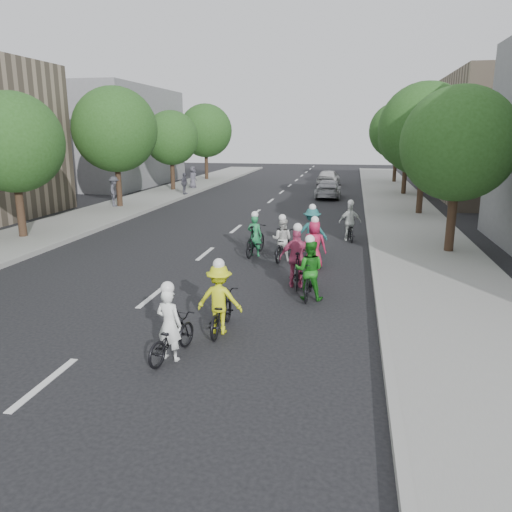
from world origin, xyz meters
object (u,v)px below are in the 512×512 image
(cyclist_4, at_px, (314,250))
(spectator_2, at_px, (193,177))
(cyclist_1, at_px, (309,275))
(spectator_1, at_px, (184,184))
(cyclist_0, at_px, (171,333))
(follow_car_trail, at_px, (328,178))
(spectator_0, at_px, (114,191))
(follow_car_lead, at_px, (328,189))
(cyclist_5, at_px, (255,239))
(cyclist_6, at_px, (282,243))
(cyclist_2, at_px, (220,305))
(cyclist_7, at_px, (312,235))
(cyclist_8, at_px, (350,226))
(cyclist_3, at_px, (297,263))

(cyclist_4, xyz_separation_m, spectator_2, (-11.13, 21.50, 0.37))
(cyclist_1, relative_size, spectator_1, 1.18)
(cyclist_0, relative_size, follow_car_trail, 0.42)
(spectator_0, relative_size, spectator_2, 1.05)
(follow_car_lead, relative_size, follow_car_trail, 1.04)
(cyclist_0, xyz_separation_m, cyclist_5, (-0.01, 8.70, 0.10))
(cyclist_0, height_order, cyclist_5, cyclist_5)
(cyclist_5, bearing_deg, spectator_2, -57.00)
(cyclist_6, bearing_deg, spectator_1, -55.36)
(cyclist_0, distance_m, cyclist_1, 4.80)
(cyclist_0, xyz_separation_m, cyclist_6, (1.05, 8.26, 0.07))
(cyclist_4, bearing_deg, cyclist_0, 81.88)
(cyclist_1, distance_m, spectator_0, 18.96)
(cyclist_2, height_order, cyclist_7, cyclist_7)
(cyclist_7, bearing_deg, cyclist_0, 75.02)
(cyclist_7, height_order, follow_car_trail, cyclist_7)
(cyclist_7, distance_m, cyclist_8, 3.10)
(cyclist_6, xyz_separation_m, cyclist_8, (2.29, 3.72, -0.00))
(cyclist_2, relative_size, cyclist_7, 0.91)
(spectator_1, xyz_separation_m, spectator_2, (-0.73, 4.15, 0.09))
(cyclist_7, bearing_deg, follow_car_lead, -91.80)
(follow_car_lead, distance_m, follow_car_trail, 7.96)
(cyclist_2, xyz_separation_m, spectator_1, (-8.77, 23.18, 0.27))
(follow_car_lead, distance_m, spectator_1, 9.98)
(cyclist_1, relative_size, cyclist_5, 0.90)
(cyclist_2, relative_size, spectator_0, 0.98)
(cyclist_2, height_order, cyclist_3, cyclist_3)
(cyclist_1, height_order, cyclist_3, cyclist_3)
(cyclist_3, bearing_deg, cyclist_6, -80.36)
(cyclist_2, relative_size, spectator_1, 1.15)
(cyclist_0, bearing_deg, follow_car_lead, -82.02)
(cyclist_2, distance_m, spectator_1, 24.79)
(cyclist_1, relative_size, follow_car_trail, 0.43)
(cyclist_0, distance_m, cyclist_7, 9.40)
(spectator_1, bearing_deg, cyclist_3, -144.61)
(cyclist_3, xyz_separation_m, cyclist_4, (0.32, 2.12, -0.08))
(cyclist_3, distance_m, cyclist_8, 6.93)
(spectator_2, bearing_deg, follow_car_trail, -53.91)
(cyclist_8, distance_m, spectator_0, 15.02)
(cyclist_6, relative_size, spectator_2, 1.19)
(cyclist_5, bearing_deg, cyclist_4, 157.58)
(cyclist_5, bearing_deg, cyclist_8, -126.41)
(cyclist_2, distance_m, cyclist_8, 10.85)
(cyclist_6, xyz_separation_m, cyclist_7, (0.95, 0.93, 0.14))
(follow_car_lead, bearing_deg, cyclist_1, 91.28)
(cyclist_1, bearing_deg, cyclist_8, -95.07)
(cyclist_5, relative_size, cyclist_7, 1.04)
(spectator_2, bearing_deg, follow_car_lead, -95.43)
(cyclist_7, bearing_deg, cyclist_1, 91.28)
(cyclist_8, xyz_separation_m, follow_car_lead, (-1.59, 13.91, 0.03))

